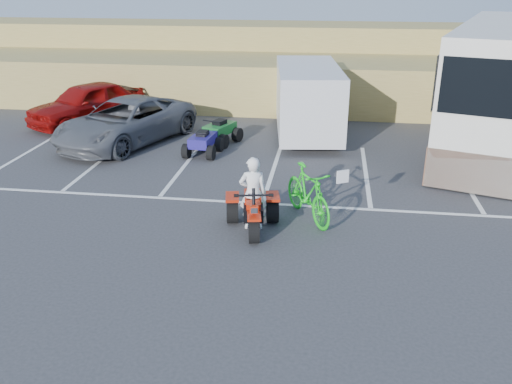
# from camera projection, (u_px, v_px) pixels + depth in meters

# --- Properties ---
(ground) EXTENTS (100.00, 100.00, 0.00)m
(ground) POSITION_uv_depth(u_px,v_px,m) (248.00, 248.00, 11.48)
(ground) COLOR #333335
(ground) RESTS_ON ground
(parking_stripes) EXTENTS (28.00, 5.16, 0.01)m
(parking_stripes) POSITION_uv_depth(u_px,v_px,m) (301.00, 182.00, 15.10)
(parking_stripes) COLOR white
(parking_stripes) RESTS_ON ground
(grass_embankment) EXTENTS (40.00, 8.50, 3.10)m
(grass_embankment) POSITION_uv_depth(u_px,v_px,m) (299.00, 65.00, 25.15)
(grass_embankment) COLOR olive
(grass_embankment) RESTS_ON ground
(red_trike_atv) EXTENTS (1.51, 1.84, 1.07)m
(red_trike_atv) POSITION_uv_depth(u_px,v_px,m) (253.00, 230.00, 12.26)
(red_trike_atv) COLOR #B6210A
(red_trike_atv) RESTS_ON ground
(rider) EXTENTS (0.68, 0.51, 1.70)m
(rider) POSITION_uv_depth(u_px,v_px,m) (253.00, 193.00, 12.08)
(rider) COLOR white
(rider) RESTS_ON ground
(green_dirt_bike) EXTENTS (1.58, 2.16, 1.29)m
(green_dirt_bike) POSITION_uv_depth(u_px,v_px,m) (308.00, 193.00, 12.62)
(green_dirt_bike) COLOR #14BF19
(green_dirt_bike) RESTS_ON ground
(grey_pickup) EXTENTS (4.24, 5.89, 1.49)m
(grey_pickup) POSITION_uv_depth(u_px,v_px,m) (126.00, 122.00, 18.30)
(grey_pickup) COLOR #4F5258
(grey_pickup) RESTS_ON ground
(red_car) EXTENTS (3.99, 4.90, 1.57)m
(red_car) POSITION_uv_depth(u_px,v_px,m) (87.00, 103.00, 20.69)
(red_car) COLOR maroon
(red_car) RESTS_ON ground
(cargo_trailer) EXTENTS (2.72, 5.43, 2.43)m
(cargo_trailer) POSITION_uv_depth(u_px,v_px,m) (308.00, 98.00, 19.02)
(cargo_trailer) COLOR silver
(cargo_trailer) RESTS_ON ground
(rv_motorhome) EXTENTS (5.99, 11.16, 3.90)m
(rv_motorhome) POSITION_uv_depth(u_px,v_px,m) (500.00, 93.00, 18.02)
(rv_motorhome) COLOR silver
(rv_motorhome) RESTS_ON ground
(quad_atv_blue) EXTENTS (1.12, 1.42, 0.87)m
(quad_atv_blue) POSITION_uv_depth(u_px,v_px,m) (203.00, 155.00, 17.35)
(quad_atv_blue) COLOR navy
(quad_atv_blue) RESTS_ON ground
(quad_atv_green) EXTENTS (1.46, 1.67, 0.91)m
(quad_atv_green) POSITION_uv_depth(u_px,v_px,m) (220.00, 143.00, 18.53)
(quad_atv_green) COLOR #166024
(quad_atv_green) RESTS_ON ground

